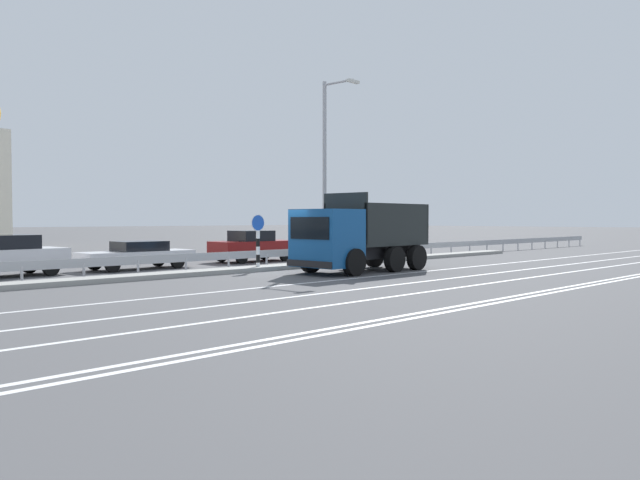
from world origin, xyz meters
TOP-DOWN VIEW (x-y plane):
  - ground_plane at (0.00, 0.00)m, footprint 320.00×320.00m
  - lane_strip_0 at (2.63, -3.06)m, footprint 68.56×0.16m
  - lane_strip_1 at (2.63, -5.51)m, footprint 68.56×0.16m
  - lane_strip_2 at (2.63, -7.39)m, footprint 68.56×0.16m
  - lane_strip_3 at (2.63, -10.07)m, footprint 68.56×0.16m
  - lane_strip_4 at (2.63, -9.70)m, footprint 68.56×0.16m
  - median_island at (0.00, 2.01)m, footprint 37.71×1.10m
  - median_guardrail at (0.00, 2.99)m, footprint 68.56×0.09m
  - dump_truck at (1.79, -1.28)m, footprint 6.35×2.74m
  - median_road_sign at (-0.25, 2.01)m, footprint 0.68×0.16m
  - street_lamp_1 at (3.69, 1.90)m, footprint 0.71×1.87m
  - parked_car_3 at (-8.64, 6.42)m, footprint 4.25×2.25m
  - parked_car_4 at (-3.45, 6.20)m, footprint 4.83×1.83m
  - parked_car_5 at (3.09, 6.54)m, footprint 4.40×2.06m
  - parked_car_6 at (8.45, 6.33)m, footprint 4.45×1.97m

SIDE VIEW (x-z plane):
  - ground_plane at x=0.00m, z-range 0.00..0.00m
  - lane_strip_0 at x=2.63m, z-range 0.00..0.01m
  - lane_strip_1 at x=2.63m, z-range 0.00..0.01m
  - lane_strip_2 at x=2.63m, z-range 0.00..0.01m
  - lane_strip_3 at x=2.63m, z-range 0.00..0.01m
  - lane_strip_4 at x=2.63m, z-range 0.00..0.01m
  - median_island at x=0.00m, z-range 0.00..0.18m
  - median_guardrail at x=0.00m, z-range 0.18..0.96m
  - parked_car_6 at x=8.45m, z-range 0.04..1.21m
  - parked_car_4 at x=-3.45m, z-range 0.03..1.23m
  - parked_car_3 at x=-8.64m, z-range 0.00..1.56m
  - parked_car_5 at x=3.09m, z-range 0.00..1.57m
  - median_road_sign at x=-0.25m, z-range 0.04..2.37m
  - dump_truck at x=1.79m, z-range -0.33..2.85m
  - street_lamp_1 at x=3.69m, z-range 0.44..8.84m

